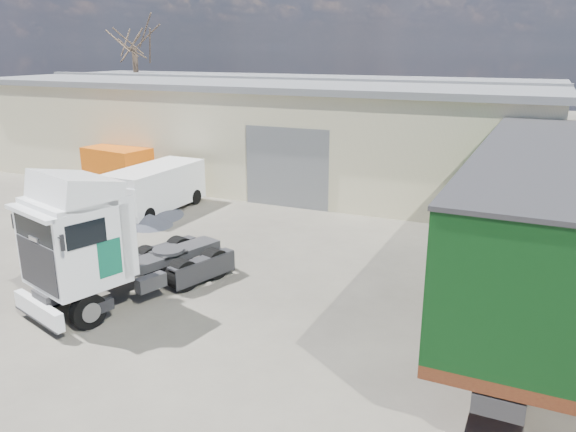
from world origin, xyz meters
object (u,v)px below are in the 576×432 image
at_px(panel_van, 152,189).
at_px(bare_tree, 133,33).
at_px(tractor_unit, 101,248).
at_px(orange_skip, 119,172).
at_px(box_trailer, 531,212).

bearing_deg(panel_van, bare_tree, 131.48).
distance_m(tractor_unit, orange_skip, 13.64).
height_order(bare_tree, orange_skip, bare_tree).
relative_size(tractor_unit, orange_skip, 1.64).
bearing_deg(box_trailer, tractor_unit, -155.25).
bearing_deg(box_trailer, bare_tree, 148.76).
distance_m(box_trailer, panel_van, 15.64).
relative_size(box_trailer, panel_van, 2.74).
bearing_deg(bare_tree, box_trailer, -32.51).
height_order(bare_tree, box_trailer, bare_tree).
height_order(bare_tree, panel_van, bare_tree).
height_order(tractor_unit, panel_van, tractor_unit).
bearing_deg(box_trailer, orange_skip, 163.79).
bearing_deg(tractor_unit, panel_van, 136.28).
distance_m(box_trailer, orange_skip, 20.16).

